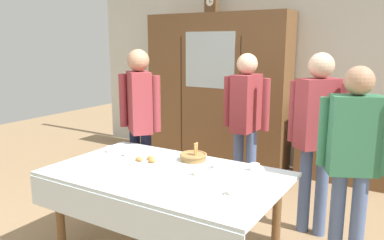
{
  "coord_description": "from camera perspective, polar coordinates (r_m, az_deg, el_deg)",
  "views": [
    {
      "loc": [
        1.68,
        -2.54,
        1.74
      ],
      "look_at": [
        0.0,
        0.2,
        1.08
      ],
      "focal_mm": 35.79,
      "sensor_mm": 36.0,
      "label": 1
    }
  ],
  "objects": [
    {
      "name": "person_behind_table_left",
      "position": [
        3.97,
        -7.81,
        0.99
      ],
      "size": [
        0.52,
        0.38,
        1.67
      ],
      "color": "#191E38",
      "rests_on": "ground"
    },
    {
      "name": "tea_cup_near_left",
      "position": [
        3.1,
        9.36,
        -7.07
      ],
      "size": [
        0.13,
        0.13,
        0.06
      ],
      "color": "white",
      "rests_on": "dining_table"
    },
    {
      "name": "bread_basket",
      "position": [
        3.33,
        0.2,
        -5.45
      ],
      "size": [
        0.24,
        0.24,
        0.16
      ],
      "color": "#9E7542",
      "rests_on": "dining_table"
    },
    {
      "name": "tea_cup_mid_right",
      "position": [
        2.61,
        6.25,
        -10.59
      ],
      "size": [
        0.13,
        0.13,
        0.06
      ],
      "color": "white",
      "rests_on": "dining_table"
    },
    {
      "name": "book_stack",
      "position": [
        5.07,
        21.92,
        1.84
      ],
      "size": [
        0.16,
        0.23,
        0.09
      ],
      "color": "#2D5184",
      "rests_on": "bookshelf_low"
    },
    {
      "name": "dining_table",
      "position": [
        3.05,
        -4.34,
        -9.49
      ],
      "size": [
        1.84,
        1.11,
        0.73
      ],
      "color": "brown",
      "rests_on": "ground"
    },
    {
      "name": "mantel_clock",
      "position": [
        5.6,
        2.92,
        16.83
      ],
      "size": [
        0.18,
        0.11,
        0.24
      ],
      "color": "brown",
      "rests_on": "wall_cabinet"
    },
    {
      "name": "tea_cup_center",
      "position": [
        2.95,
        0.95,
        -7.82
      ],
      "size": [
        0.13,
        0.13,
        0.06
      ],
      "color": "white",
      "rests_on": "dining_table"
    },
    {
      "name": "tea_cup_back_edge",
      "position": [
        3.47,
        -9.5,
        -4.99
      ],
      "size": [
        0.13,
        0.13,
        0.06
      ],
      "color": "white",
      "rests_on": "dining_table"
    },
    {
      "name": "person_behind_table_right",
      "position": [
        4.1,
        8.02,
        0.88
      ],
      "size": [
        0.52,
        0.37,
        1.63
      ],
      "color": "slate",
      "rests_on": "ground"
    },
    {
      "name": "back_wall",
      "position": [
        5.47,
        13.65,
        7.14
      ],
      "size": [
        6.4,
        0.1,
        2.7
      ],
      "primitive_type": "cube",
      "color": "silver",
      "rests_on": "ground"
    },
    {
      "name": "spoon_far_left",
      "position": [
        3.02,
        -10.84,
        -8.11
      ],
      "size": [
        0.12,
        0.02,
        0.01
      ],
      "color": "silver",
      "rests_on": "dining_table"
    },
    {
      "name": "person_by_cabinet",
      "position": [
        3.55,
        18.15,
        -0.95
      ],
      "size": [
        0.52,
        0.4,
        1.66
      ],
      "color": "slate",
      "rests_on": "ground"
    },
    {
      "name": "tea_cup_far_right",
      "position": [
        3.62,
        -12.04,
        -4.38
      ],
      "size": [
        0.13,
        0.13,
        0.06
      ],
      "color": "white",
      "rests_on": "dining_table"
    },
    {
      "name": "spoon_back_edge",
      "position": [
        2.7,
        -5.19,
        -10.37
      ],
      "size": [
        0.12,
        0.02,
        0.01
      ],
      "color": "silver",
      "rests_on": "dining_table"
    },
    {
      "name": "bookshelf_low",
      "position": [
        5.17,
        21.5,
        -3.62
      ],
      "size": [
        1.11,
        0.35,
        0.92
      ],
      "color": "brown",
      "rests_on": "ground"
    },
    {
      "name": "person_near_right_end",
      "position": [
        3.06,
        22.88,
        -4.24
      ],
      "size": [
        0.52,
        0.33,
        1.58
      ],
      "color": "slate",
      "rests_on": "ground"
    },
    {
      "name": "tea_cup_front_edge",
      "position": [
        3.13,
        3.83,
        -6.72
      ],
      "size": [
        0.13,
        0.13,
        0.06
      ],
      "color": "white",
      "rests_on": "dining_table"
    },
    {
      "name": "pastry_plate",
      "position": [
        3.29,
        -6.85,
        -6.15
      ],
      "size": [
        0.28,
        0.28,
        0.05
      ],
      "color": "white",
      "rests_on": "dining_table"
    },
    {
      "name": "wall_cabinet",
      "position": [
        5.57,
        3.7,
        4.61
      ],
      "size": [
        2.12,
        0.46,
        2.14
      ],
      "color": "brown",
      "rests_on": "ground"
    },
    {
      "name": "spoon_near_right",
      "position": [
        3.37,
        -13.75,
        -6.13
      ],
      "size": [
        0.12,
        0.02,
        0.01
      ],
      "color": "silver",
      "rests_on": "dining_table"
    }
  ]
}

